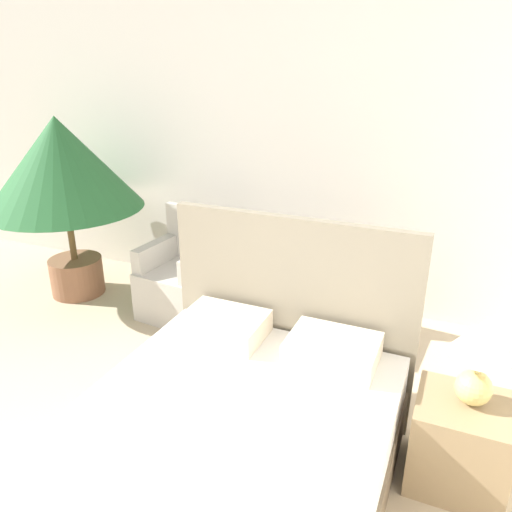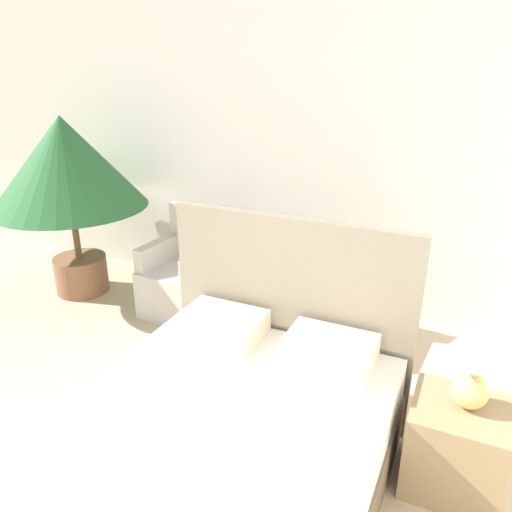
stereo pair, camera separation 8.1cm
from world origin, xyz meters
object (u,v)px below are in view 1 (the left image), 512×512
Objects in this scene: armchair_near_window_left at (181,283)px; table_lamp at (481,350)px; armchair_near_window_right at (283,303)px; nightstand at (459,443)px; bed at (225,459)px; potted_palm at (61,170)px.

table_lamp is at bearing -18.46° from armchair_near_window_left.
nightstand is at bearing -32.43° from armchair_near_window_right.
potted_palm is (-2.44, 1.66, 0.90)m from bed.
table_lamp reaches higher than armchair_near_window_right.
potted_palm reaches higher than armchair_near_window_right.
nightstand is (2.34, -1.06, -0.04)m from armchair_near_window_left.
potted_palm is (-1.15, -0.05, 0.91)m from armchair_near_window_left.
bed is 2.14m from armchair_near_window_left.
armchair_near_window_right reaches higher than nightstand.
armchair_near_window_right is 0.55× the size of potted_palm.
potted_palm reaches higher than table_lamp.
armchair_near_window_right is (0.96, 0.00, 0.00)m from armchair_near_window_left.
bed is 3.08m from potted_palm.
armchair_near_window_left is 1.84× the size of nightstand.
armchair_near_window_left reaches higher than nightstand.
potted_palm is 3.33× the size of nightstand.
nightstand is at bearing 31.64° from bed.
armchair_near_window_right is 1.84× the size of nightstand.
table_lamp reaches higher than nightstand.
potted_palm reaches higher than bed.
potted_palm is at bearing 145.80° from bed.
table_lamp is at bearing 32.13° from bed.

